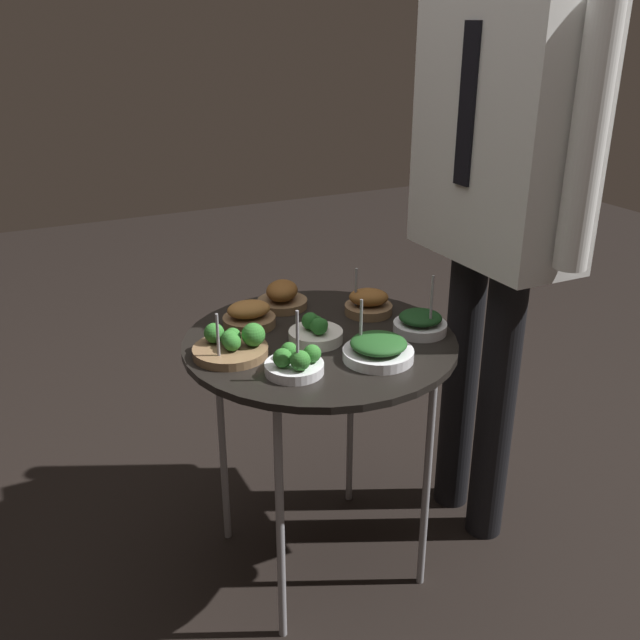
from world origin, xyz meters
name	(u,v)px	position (x,y,z in m)	size (l,w,h in m)	color
ground_plane	(320,558)	(0.00, 0.00, 0.00)	(8.00, 8.00, 0.00)	black
serving_cart	(320,356)	(0.00, 0.00, 0.64)	(0.68, 0.68, 0.69)	black
bowl_broccoli_far_rim	(295,363)	(0.14, -0.13, 0.71)	(0.13, 0.13, 0.16)	silver
bowl_roast_near_rim	(368,303)	(-0.09, 0.19, 0.71)	(0.13, 0.13, 0.13)	brown
bowl_spinach_front_left	(420,323)	(0.08, 0.24, 0.71)	(0.13, 0.13, 0.16)	silver
bowl_broccoli_front_right	(316,332)	(0.01, -0.02, 0.71)	(0.13, 0.13, 0.07)	silver
bowl_broccoli_back_right	(232,345)	(-0.01, -0.22, 0.71)	(0.18, 0.18, 0.12)	brown
bowl_roast_center	(249,316)	(-0.15, -0.13, 0.71)	(0.14, 0.14, 0.07)	brown
bowl_spinach_mid_left	(378,349)	(0.16, 0.07, 0.71)	(0.17, 0.17, 0.14)	silver
bowl_roast_front_center	(283,296)	(-0.23, 0.00, 0.72)	(0.14, 0.14, 0.07)	brown
waiter_figure	(500,167)	(0.02, 0.50, 1.07)	(0.62, 0.23, 1.69)	black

